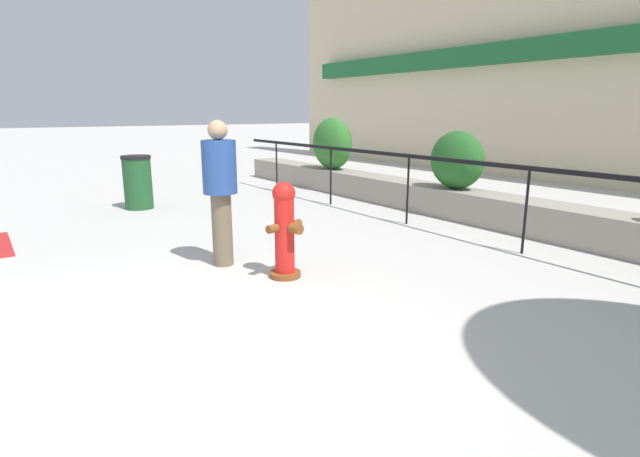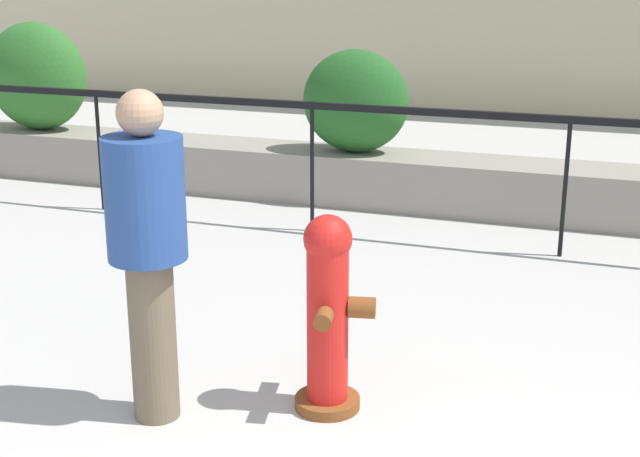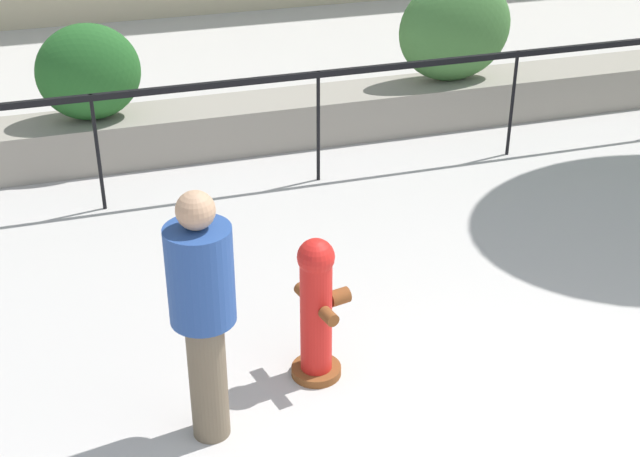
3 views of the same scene
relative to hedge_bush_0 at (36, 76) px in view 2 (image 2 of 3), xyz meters
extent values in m
cube|color=gray|center=(5.75, 0.00, -0.84)|extent=(18.00, 0.70, 0.50)
cube|color=black|center=(5.75, -1.10, 0.03)|extent=(15.00, 0.05, 0.06)
cylinder|color=black|center=(1.47, -1.10, -0.51)|extent=(0.04, 0.04, 1.15)
cylinder|color=black|center=(3.61, -1.10, -0.51)|extent=(0.04, 0.04, 1.15)
cylinder|color=black|center=(5.75, -1.10, -0.51)|extent=(0.04, 0.04, 1.15)
ellipsoid|color=#2D6B28|center=(0.00, 0.00, 0.00)|extent=(1.20, 0.70, 1.17)
ellipsoid|color=#235B23|center=(3.66, 0.00, -0.09)|extent=(1.05, 0.67, 1.00)
cylinder|color=brown|center=(4.79, -4.14, -1.06)|extent=(0.42, 0.42, 0.06)
cylinder|color=red|center=(4.79, -4.14, -0.60)|extent=(0.26, 0.26, 0.85)
sphere|color=red|center=(4.79, -4.14, -0.13)|extent=(0.25, 0.25, 0.25)
cylinder|color=brown|center=(4.96, -4.10, -0.50)|extent=(0.16, 0.14, 0.11)
cylinder|color=brown|center=(4.82, -4.31, -0.50)|extent=(0.11, 0.14, 0.09)
cylinder|color=brown|center=(4.75, -3.97, -0.50)|extent=(0.11, 0.14, 0.09)
cylinder|color=brown|center=(3.96, -4.52, -0.65)|extent=(0.33, 0.33, 0.88)
cylinder|color=#26478C|center=(3.96, -4.52, 0.10)|extent=(0.55, 0.55, 0.62)
sphere|color=tan|center=(3.96, -4.52, 0.53)|extent=(0.23, 0.23, 0.23)
camera|label=1|loc=(9.42, -6.87, 0.74)|focal=28.00mm
camera|label=2|loc=(6.18, -8.24, 1.24)|focal=50.00mm
camera|label=3|loc=(3.31, -8.95, 2.82)|focal=50.00mm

